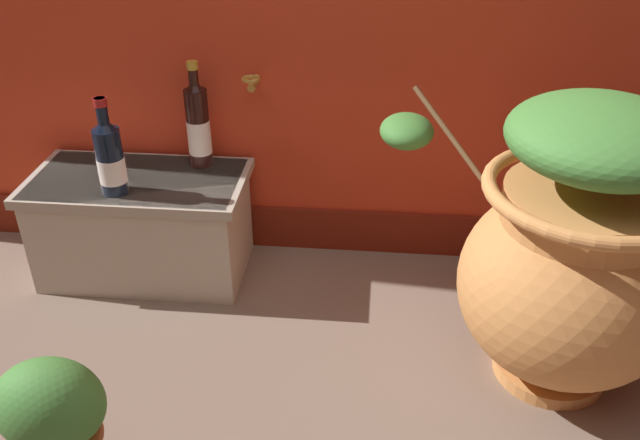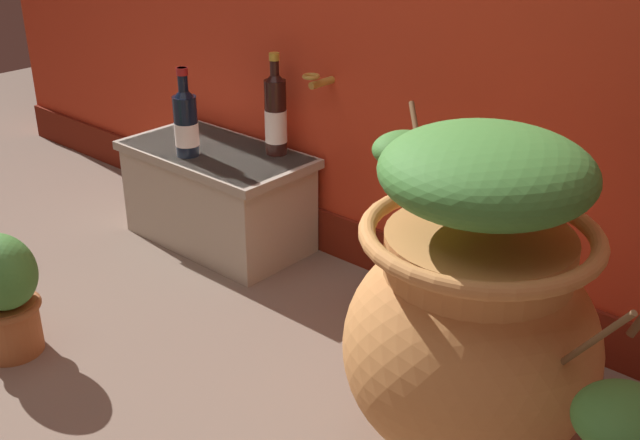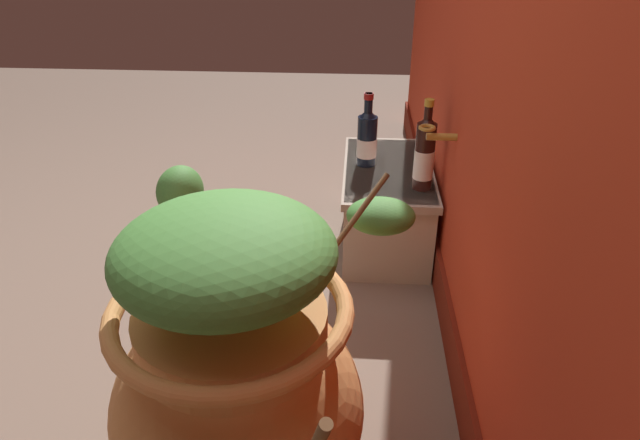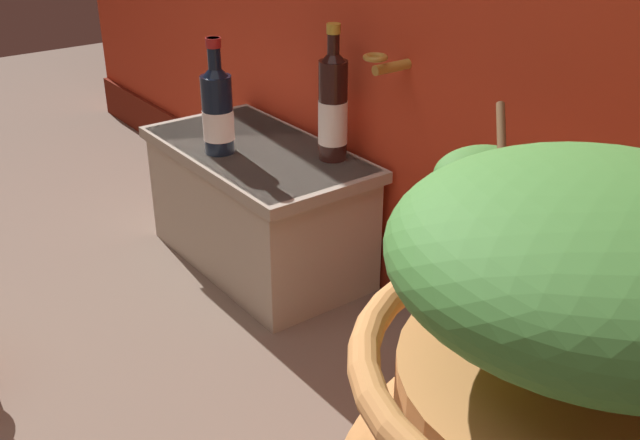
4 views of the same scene
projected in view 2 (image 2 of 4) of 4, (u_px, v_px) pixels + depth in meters
The scene contains 5 objects.
terracotta_urn at pixel (477, 313), 1.66m from camera, with size 1.05×0.68×0.79m.
stone_ledge at pixel (218, 193), 2.75m from camera, with size 0.69×0.36×0.35m.
wine_bottle_left at pixel (186, 121), 2.59m from camera, with size 0.08×0.08×0.30m.
wine_bottle_middle at pixel (276, 114), 2.59m from camera, with size 0.07×0.07×0.34m.
potted_shrub at pixel (2, 290), 2.11m from camera, with size 0.24×0.19×0.36m.
Camera 2 is at (1.30, -0.75, 1.27)m, focal length 43.65 mm.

